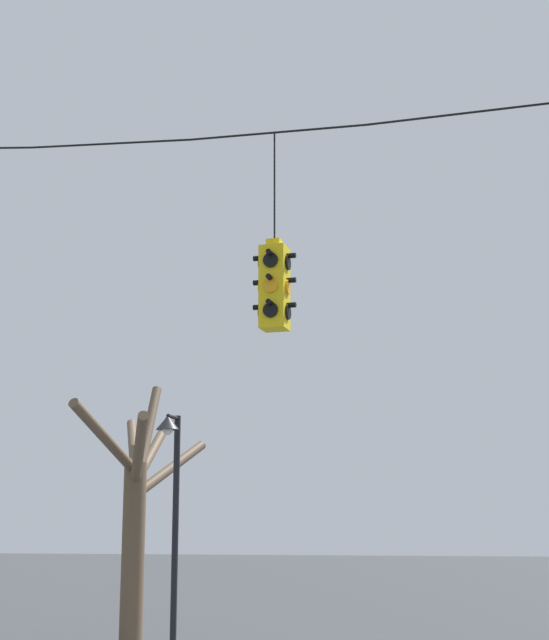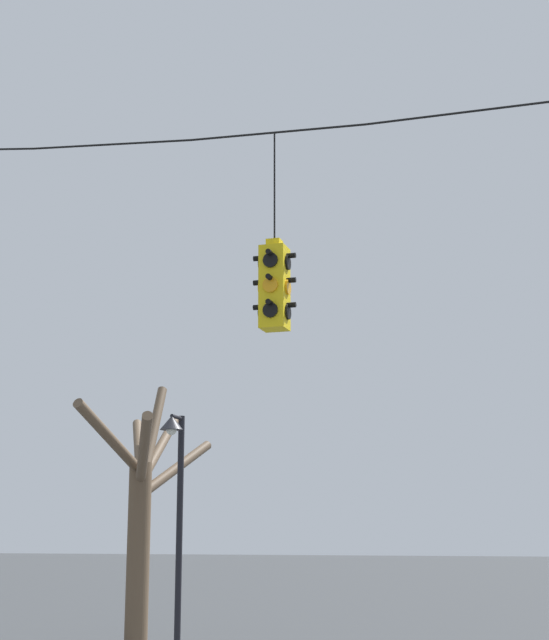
# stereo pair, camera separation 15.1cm
# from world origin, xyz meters

# --- Properties ---
(span_wire) EXTENTS (17.45, 0.03, 0.55)m
(span_wire) POSITION_xyz_m (-0.00, 0.30, 7.76)
(span_wire) COLOR black
(traffic_light_over_intersection) EXTENTS (0.58, 0.58, 2.73)m
(traffic_light_over_intersection) POSITION_xyz_m (-2.51, 0.30, 5.47)
(traffic_light_over_intersection) COLOR yellow
(street_lamp) EXTENTS (0.44, 0.76, 4.49)m
(street_lamp) POSITION_xyz_m (-6.02, 5.43, 3.23)
(street_lamp) COLOR black
(street_lamp) RESTS_ON ground_plane
(bare_tree) EXTENTS (2.43, 5.81, 5.69)m
(bare_tree) POSITION_xyz_m (-7.85, 8.03, 2.98)
(bare_tree) COLOR brown
(bare_tree) RESTS_ON ground_plane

